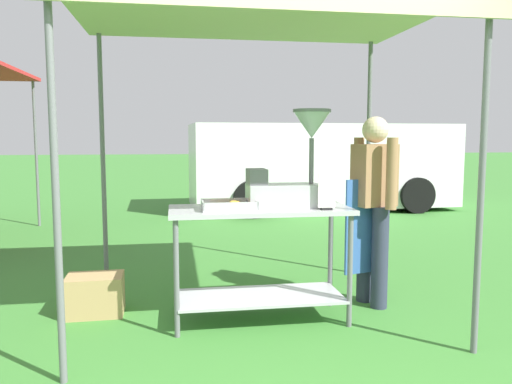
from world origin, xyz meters
The scene contains 9 objects.
ground_plane centered at (0.00, 6.00, 0.00)m, with size 70.00×70.00×0.00m, color #3D7F33.
stall_canopy centered at (-0.01, 1.31, 2.34)m, with size 2.83×2.16×2.44m.
donut_cart centered at (-0.01, 1.21, 0.63)m, with size 1.40×0.59×0.90m.
donut_tray centered at (-0.25, 1.14, 0.92)m, with size 0.41×0.27×0.07m.
donut_fryer centered at (0.24, 1.20, 1.19)m, with size 0.65×0.29×0.75m.
menu_sign centered at (0.47, 1.01, 1.02)m, with size 0.13×0.05×0.28m.
vendor centered at (1.00, 1.44, 0.90)m, with size 0.47×0.53×1.61m.
supply_crate centered at (-1.31, 1.55, 0.16)m, with size 0.46×0.34×0.32m.
van_white centered at (2.23, 7.23, 0.88)m, with size 5.22×2.25×1.69m.
Camera 1 is at (-0.65, -2.62, 1.44)m, focal length 35.62 mm.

